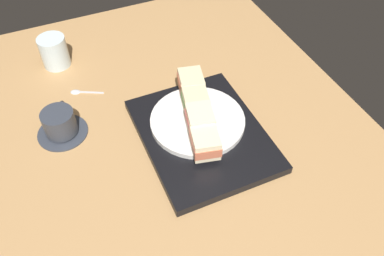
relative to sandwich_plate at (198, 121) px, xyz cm
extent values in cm
cube|color=tan|center=(-7.04, 6.69, -4.38)|extent=(140.00, 100.00, 3.00)
cube|color=black|center=(-3.37, 0.19, -1.79)|extent=(36.45, 28.72, 2.19)
cylinder|color=silver|center=(0.00, 0.00, 0.00)|extent=(23.73, 23.73, 1.38)
cube|color=beige|center=(-9.68, 2.51, 1.35)|extent=(8.57, 7.53, 1.33)
cube|color=#CC6B4C|center=(-9.68, 2.51, 3.29)|extent=(9.02, 7.82, 2.56)
cube|color=beige|center=(-9.68, 2.51, 5.24)|extent=(8.57, 7.53, 1.33)
cube|color=beige|center=(-3.23, 0.84, 1.58)|extent=(8.57, 7.53, 1.79)
cube|color=#B74C42|center=(-3.23, 0.84, 3.59)|extent=(8.70, 7.85, 2.22)
cube|color=beige|center=(-3.23, 0.84, 5.59)|extent=(8.57, 7.53, 1.79)
cube|color=beige|center=(3.23, -0.84, 1.52)|extent=(8.57, 7.53, 1.65)
cube|color=#669347|center=(3.23, -0.84, 3.47)|extent=(8.94, 7.74, 2.25)
cube|color=beige|center=(3.23, -0.84, 5.43)|extent=(8.57, 7.53, 1.65)
cube|color=beige|center=(9.68, -2.51, 1.46)|extent=(8.57, 7.53, 1.53)
cube|color=#CC6B4C|center=(9.68, -2.51, 3.53)|extent=(8.86, 7.90, 2.60)
cube|color=beige|center=(9.68, -2.51, 5.59)|extent=(8.57, 7.53, 1.53)
cylinder|color=#333842|center=(12.28, 31.78, -2.48)|extent=(12.59, 12.59, 0.80)
cylinder|color=#333842|center=(12.28, 31.78, 1.06)|extent=(8.02, 8.02, 6.28)
cylinder|color=#382111|center=(12.28, 31.78, 3.80)|extent=(7.38, 7.38, 0.40)
torus|color=#333842|center=(16.59, 30.13, 1.06)|extent=(4.32, 2.29, 4.32)
cylinder|color=silver|center=(40.50, 27.49, 1.71)|extent=(7.89, 7.89, 9.19)
cube|color=silver|center=(24.31, 21.93, -2.63)|extent=(4.08, 7.33, 0.50)
ellipsoid|color=silver|center=(26.13, 25.48, -2.48)|extent=(3.06, 3.40, 0.80)
camera|label=1|loc=(-62.73, 29.17, 73.38)|focal=37.72mm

